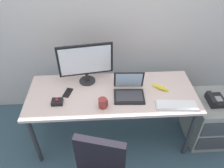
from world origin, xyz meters
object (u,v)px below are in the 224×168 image
Objects in this scene: file_cabinet at (207,119)px; laptop at (129,90)px; coffee_mug at (103,103)px; trackball_mouse at (57,102)px; desk_phone at (215,100)px; keyboard at (177,105)px; monitor_main at (86,62)px; cell_phone at (68,93)px; banana at (160,87)px.

laptop is (-0.95, 0.01, 0.49)m from file_cabinet.
coffee_mug reaches higher than file_cabinet.
trackball_mouse is (-0.73, -0.10, -0.03)m from laptop.
keyboard is (-0.50, -0.17, 0.12)m from desk_phone.
laptop reaches higher than trackball_mouse.
trackball_mouse is (-0.29, -0.34, -0.24)m from monitor_main.
file_cabinet is 1.83× the size of laptop.
keyboard is at bearing 3.76° from cell_phone.
desk_phone is 1.82× the size of trackball_mouse.
laptop reaches higher than keyboard.
desk_phone is 1.46m from monitor_main.
trackball_mouse is 0.58× the size of banana.
trackball_mouse is 0.77× the size of cell_phone.
cell_phone is at bearing 175.10° from laptop.
monitor_main is 1.02m from keyboard.
keyboard is 1.12m from cell_phone.
desk_phone is 1.41× the size of cell_phone.
desk_phone is 0.35× the size of monitor_main.
banana is at bearing 172.62° from file_cabinet.
monitor_main is 3.03× the size of banana.
laptop is 0.64m from cell_phone.
desk_phone is at bearing -116.78° from file_cabinet.
keyboard is 0.49m from laptop.
file_cabinet is at bearing 20.38° from keyboard.
keyboard reaches higher than file_cabinet.
file_cabinet is 4.15× the size of cell_phone.
keyboard is 0.72m from coffee_mug.
monitor_main is 1.79× the size of laptop.
desk_phone is (-0.01, -0.02, 0.33)m from file_cabinet.
coffee_mug is 0.52× the size of banana.
monitor_main reaches higher than trackball_mouse.
desk_phone is at bearing -11.01° from monitor_main.
file_cabinet is 3.11× the size of banana.
banana is (0.35, 0.07, -0.03)m from laptop.
file_cabinet is 1.41× the size of keyboard.
coffee_mug is (0.45, -0.07, 0.03)m from trackball_mouse.
cell_phone is (-0.64, 0.05, -0.05)m from laptop.
laptop is 2.93× the size of trackball_mouse.
laptop reaches higher than cell_phone.
keyboard is 1.18m from trackball_mouse.
file_cabinet is at bearing 63.22° from desk_phone.
monitor_main is 4.06× the size of cell_phone.
desk_phone is 1.68m from trackball_mouse.
coffee_mug is (-1.23, -0.16, 0.48)m from file_cabinet.
keyboard is 4.26× the size of coffee_mug.
monitor_main is at bearing 167.49° from banana.
laptop is at bearing -168.89° from banana.
monitor_main is at bearing 169.70° from file_cabinet.
laptop reaches higher than file_cabinet.
coffee_mug is (0.17, -0.41, -0.21)m from monitor_main.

